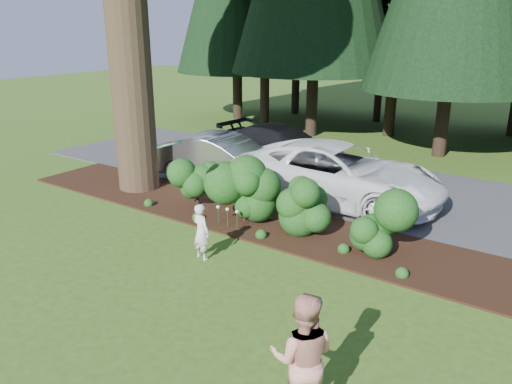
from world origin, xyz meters
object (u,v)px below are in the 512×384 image
car_dark_suv (283,147)px  adult (302,358)px  car_silver_wagon (225,160)px  child (201,232)px  car_white_suv (337,173)px  frisbee (169,145)px

car_dark_suv → adult: adult is taller
car_silver_wagon → child: size_ratio=3.70×
child → car_white_suv: bearing=-87.8°
car_silver_wagon → car_dark_suv: size_ratio=0.95×
car_dark_suv → frisbee: 7.49m
car_white_suv → frisbee: frisbee is taller
car_silver_wagon → frisbee: frisbee is taller
car_white_suv → car_dark_suv: (-3.29, 2.36, -0.12)m
child → adult: bearing=157.0°
car_silver_wagon → car_white_suv: (3.74, 0.44, 0.07)m
car_dark_suv → frisbee: size_ratio=9.15×
car_dark_suv → frisbee: frisbee is taller
car_white_suv → car_dark_suv: 4.05m
car_silver_wagon → car_white_suv: car_white_suv is taller
car_silver_wagon → car_white_suv: 3.77m
car_white_suv → adult: adult is taller
car_silver_wagon → adult: size_ratio=2.62×
car_white_suv → frisbee: size_ratio=11.19×
adult → frisbee: bearing=-56.6°
car_silver_wagon → frisbee: bearing=-160.7°
car_dark_suv → child: (2.48, -7.38, -0.12)m
car_silver_wagon → child: (2.94, -4.58, -0.17)m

